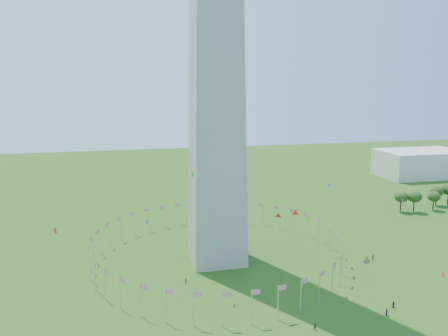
# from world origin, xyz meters

# --- Properties ---
(flag_ring) EXTENTS (80.24, 80.24, 9.00)m
(flag_ring) POSITION_xyz_m (-0.00, 50.00, 4.50)
(flag_ring) COLOR silver
(flag_ring) RESTS_ON ground
(gov_building_east_a) EXTENTS (50.00, 30.00, 16.00)m
(gov_building_east_a) POSITION_xyz_m (150.00, 150.00, 8.00)
(gov_building_east_a) COLOR beige
(gov_building_east_a) RESTS_ON ground
(kites_aloft) EXTENTS (127.64, 75.60, 38.34)m
(kites_aloft) POSITION_xyz_m (13.27, 23.44, 20.48)
(kites_aloft) COLOR red
(kites_aloft) RESTS_ON ground
(tree_line_east) EXTENTS (53.30, 15.83, 10.47)m
(tree_line_east) POSITION_xyz_m (116.07, 85.13, 4.89)
(tree_line_east) COLOR #32541C
(tree_line_east) RESTS_ON ground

